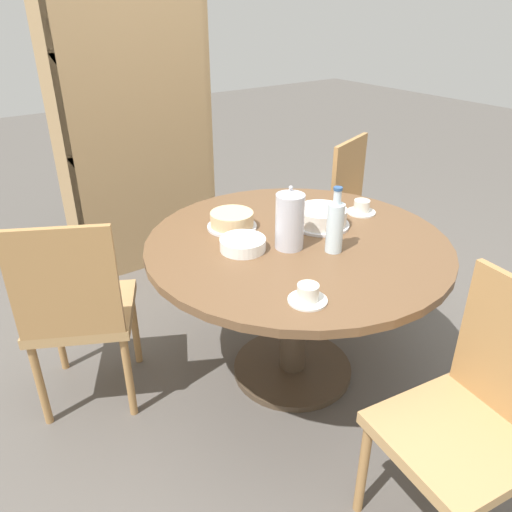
{
  "coord_description": "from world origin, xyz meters",
  "views": [
    {
      "loc": [
        -1.27,
        -1.46,
        1.64
      ],
      "look_at": [
        0.0,
        0.31,
        0.51
      ],
      "focal_mm": 35.0,
      "sensor_mm": 36.0,
      "label": 1
    }
  ],
  "objects_px": {
    "cake_main": "(321,217)",
    "cake_second": "(232,221)",
    "chair_c": "(473,419)",
    "water_bottle": "(335,226)",
    "chair_a": "(366,215)",
    "cup_a": "(362,208)",
    "coffee_pot": "(290,220)",
    "cup_b": "(308,295)",
    "bookshelf": "(137,141)",
    "chair_b": "(79,309)"
  },
  "relations": [
    {
      "from": "cake_main",
      "to": "cake_second",
      "type": "bearing_deg",
      "value": 147.96
    },
    {
      "from": "chair_c",
      "to": "water_bottle",
      "type": "distance_m",
      "value": 0.85
    },
    {
      "from": "chair_a",
      "to": "cake_second",
      "type": "distance_m",
      "value": 1.05
    },
    {
      "from": "chair_c",
      "to": "water_bottle",
      "type": "xyz_separation_m",
      "value": [
        0.12,
        0.77,
        0.34
      ]
    },
    {
      "from": "chair_a",
      "to": "cup_a",
      "type": "height_order",
      "value": "chair_a"
    },
    {
      "from": "coffee_pot",
      "to": "cup_b",
      "type": "relative_size",
      "value": 1.96
    },
    {
      "from": "cake_second",
      "to": "cup_b",
      "type": "bearing_deg",
      "value": -100.69
    },
    {
      "from": "bookshelf",
      "to": "water_bottle",
      "type": "xyz_separation_m",
      "value": [
        0.11,
        -1.67,
        -0.0
      ]
    },
    {
      "from": "cake_second",
      "to": "coffee_pot",
      "type": "bearing_deg",
      "value": -74.13
    },
    {
      "from": "chair_a",
      "to": "chair_b",
      "type": "xyz_separation_m",
      "value": [
        -1.71,
        -0.0,
        0.0
      ]
    },
    {
      "from": "cake_second",
      "to": "cup_a",
      "type": "distance_m",
      "value": 0.64
    },
    {
      "from": "chair_c",
      "to": "water_bottle",
      "type": "relative_size",
      "value": 3.34
    },
    {
      "from": "chair_a",
      "to": "chair_c",
      "type": "relative_size",
      "value": 1.0
    },
    {
      "from": "chair_a",
      "to": "cake_second",
      "type": "xyz_separation_m",
      "value": [
        -1.01,
        -0.11,
        0.26
      ]
    },
    {
      "from": "chair_b",
      "to": "water_bottle",
      "type": "distance_m",
      "value": 1.11
    },
    {
      "from": "chair_c",
      "to": "bookshelf",
      "type": "height_order",
      "value": "bookshelf"
    },
    {
      "from": "cake_second",
      "to": "water_bottle",
      "type": "bearing_deg",
      "value": -64.01
    },
    {
      "from": "water_bottle",
      "to": "cake_second",
      "type": "xyz_separation_m",
      "value": [
        -0.21,
        0.43,
        -0.08
      ]
    },
    {
      "from": "cup_a",
      "to": "cup_b",
      "type": "bearing_deg",
      "value": -148.61
    },
    {
      "from": "chair_a",
      "to": "coffee_pot",
      "type": "xyz_separation_m",
      "value": [
        -0.93,
        -0.41,
        0.35
      ]
    },
    {
      "from": "chair_c",
      "to": "water_bottle",
      "type": "bearing_deg",
      "value": 179.13
    },
    {
      "from": "water_bottle",
      "to": "cake_second",
      "type": "bearing_deg",
      "value": 115.99
    },
    {
      "from": "cup_b",
      "to": "bookshelf",
      "type": "bearing_deg",
      "value": 83.19
    },
    {
      "from": "bookshelf",
      "to": "cup_a",
      "type": "height_order",
      "value": "bookshelf"
    },
    {
      "from": "chair_c",
      "to": "coffee_pot",
      "type": "distance_m",
      "value": 0.97
    },
    {
      "from": "chair_b",
      "to": "cup_a",
      "type": "bearing_deg",
      "value": -166.22
    },
    {
      "from": "coffee_pot",
      "to": "bookshelf",
      "type": "bearing_deg",
      "value": 89.4
    },
    {
      "from": "cake_main",
      "to": "cake_second",
      "type": "relative_size",
      "value": 1.16
    },
    {
      "from": "chair_b",
      "to": "cake_second",
      "type": "xyz_separation_m",
      "value": [
        0.7,
        -0.1,
        0.26
      ]
    },
    {
      "from": "bookshelf",
      "to": "chair_c",
      "type": "bearing_deg",
      "value": 89.67
    },
    {
      "from": "coffee_pot",
      "to": "cake_main",
      "type": "xyz_separation_m",
      "value": [
        0.26,
        0.09,
        -0.08
      ]
    },
    {
      "from": "coffee_pot",
      "to": "water_bottle",
      "type": "height_order",
      "value": "water_bottle"
    },
    {
      "from": "chair_c",
      "to": "coffee_pot",
      "type": "xyz_separation_m",
      "value": [
        -0.0,
        0.9,
        0.35
      ]
    },
    {
      "from": "chair_c",
      "to": "bookshelf",
      "type": "relative_size",
      "value": 0.55
    },
    {
      "from": "bookshelf",
      "to": "cake_main",
      "type": "xyz_separation_m",
      "value": [
        0.24,
        -1.45,
        -0.08
      ]
    },
    {
      "from": "chair_b",
      "to": "cup_b",
      "type": "height_order",
      "value": "chair_b"
    },
    {
      "from": "chair_b",
      "to": "bookshelf",
      "type": "height_order",
      "value": "bookshelf"
    },
    {
      "from": "chair_a",
      "to": "cup_b",
      "type": "relative_size",
      "value": 6.69
    },
    {
      "from": "bookshelf",
      "to": "cake_main",
      "type": "relative_size",
      "value": 6.39
    },
    {
      "from": "chair_b",
      "to": "coffee_pot",
      "type": "bearing_deg",
      "value": -179.52
    },
    {
      "from": "bookshelf",
      "to": "cake_second",
      "type": "height_order",
      "value": "bookshelf"
    },
    {
      "from": "cup_b",
      "to": "chair_a",
      "type": "bearing_deg",
      "value": 33.99
    },
    {
      "from": "chair_b",
      "to": "water_bottle",
      "type": "relative_size",
      "value": 3.34
    },
    {
      "from": "cake_main",
      "to": "cake_second",
      "type": "xyz_separation_m",
      "value": [
        -0.34,
        0.21,
        -0.0
      ]
    },
    {
      "from": "chair_b",
      "to": "cup_a",
      "type": "xyz_separation_m",
      "value": [
        1.3,
        -0.32,
        0.25
      ]
    },
    {
      "from": "chair_b",
      "to": "chair_c",
      "type": "relative_size",
      "value": 1.0
    },
    {
      "from": "bookshelf",
      "to": "cup_b",
      "type": "relative_size",
      "value": 12.06
    },
    {
      "from": "water_bottle",
      "to": "cup_a",
      "type": "bearing_deg",
      "value": 28.95
    },
    {
      "from": "cake_main",
      "to": "cup_b",
      "type": "relative_size",
      "value": 1.89
    },
    {
      "from": "chair_a",
      "to": "bookshelf",
      "type": "bearing_deg",
      "value": 108.99
    }
  ]
}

